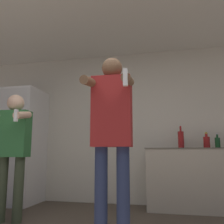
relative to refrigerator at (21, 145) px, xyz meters
name	(u,v)px	position (x,y,z in m)	size (l,w,h in m)	color
wall_back	(134,126)	(1.87, 0.37, 0.33)	(7.00, 0.06, 2.55)	beige
ceiling_slab	(118,11)	(1.87, -1.01, 1.63)	(7.00, 3.22, 0.05)	silver
refrigerator	(21,145)	(0.00, 0.00, 0.00)	(0.63, 0.72, 1.89)	white
counter	(203,179)	(2.91, 0.08, -0.50)	(1.64, 0.55, 0.89)	#BCB29E
bottle_red_label	(181,139)	(2.62, 0.10, 0.08)	(0.09, 0.09, 0.34)	maroon
bottle_amber_bourbon	(207,142)	(2.99, 0.10, 0.04)	(0.09, 0.09, 0.24)	maroon
bottle_green_wine	(218,142)	(3.14, 0.10, 0.03)	(0.07, 0.07, 0.22)	#194723
person_woman_foreground	(112,130)	(1.93, -1.59, 0.08)	(0.44, 0.47, 1.72)	navy
person_man_side	(13,143)	(0.54, -1.04, -0.01)	(0.48, 0.46, 1.56)	#38422D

